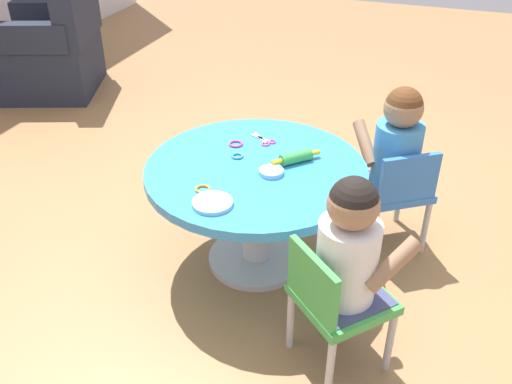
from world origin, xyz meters
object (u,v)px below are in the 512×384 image
craft_table (256,189)px  craft_scissors (265,141)px  seated_child_right (398,142)px  child_chair_right (395,190)px  armchair_dark (52,51)px  child_chair_left (335,300)px  seated_child_left (350,245)px  rolling_pin (296,157)px

craft_table → craft_scissors: craft_scissors is taller
seated_child_right → craft_scissors: size_ratio=3.63×
child_chair_right → seated_child_right: bearing=34.3°
craft_table → child_chair_right: child_chair_right is taller
armchair_dark → child_chair_right: bearing=-112.2°
craft_table → armchair_dark: bearing=56.2°
child_chair_left → child_chair_right: size_ratio=1.00×
armchair_dark → seated_child_left: bearing=-125.4°
craft_table → child_chair_right: size_ratio=1.75×
armchair_dark → rolling_pin: armchair_dark is taller
craft_table → craft_scissors: size_ratio=6.66×
rolling_pin → craft_scissors: bearing=53.1°
rolling_pin → craft_table: bearing=121.9°
seated_child_left → rolling_pin: (0.52, 0.34, -0.00)m
seated_child_left → craft_scissors: seated_child_left is taller
armchair_dark → rolling_pin: bearing=-120.4°
child_chair_left → seated_child_right: size_ratio=1.05×
child_chair_right → seated_child_right: seated_child_right is taller
craft_table → child_chair_right: 0.66m
child_chair_left → rolling_pin: size_ratio=2.97×
rolling_pin → craft_scissors: rolling_pin is taller
seated_child_right → armchair_dark: size_ratio=0.55×
seated_child_left → seated_child_right: 0.80m
seated_child_left → rolling_pin: bearing=32.9°
craft_table → child_chair_left: size_ratio=1.75×
child_chair_left → craft_scissors: 0.87m
craft_table → rolling_pin: rolling_pin is taller
seated_child_right → armchair_dark: 2.90m
craft_scissors → craft_table: bearing=-170.4°
seated_child_right → craft_scissors: 0.59m
child_chair_left → child_chair_right: same height
craft_table → seated_child_right: size_ratio=1.84×
child_chair_right → seated_child_right: (0.03, 0.02, 0.23)m
child_chair_left → seated_child_right: (0.83, -0.08, 0.23)m
armchair_dark → craft_scissors: size_ratio=6.54×
child_chair_left → child_chair_right: bearing=-7.0°
craft_scissors → child_chair_right: bearing=-79.9°
craft_table → child_chair_left: bearing=-135.2°
child_chair_left → rolling_pin: rolling_pin is taller
child_chair_right → rolling_pin: size_ratio=2.97×
craft_table → seated_child_left: 0.66m
craft_table → seated_child_left: (-0.43, -0.48, 0.14)m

